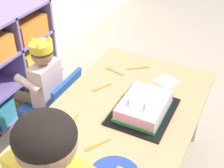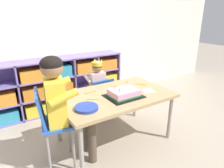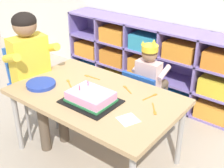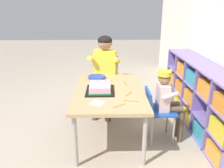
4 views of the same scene
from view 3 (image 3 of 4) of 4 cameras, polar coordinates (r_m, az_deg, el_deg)
The scene contains 15 objects.
ground at distance 2.52m, azimuth -2.92°, elevation -13.38°, with size 16.00×16.00×0.00m, color tan.
storage_cubby_shelf at distance 3.23m, azimuth 6.92°, elevation 3.80°, with size 1.99×0.32×0.80m.
activity_table at distance 2.22m, azimuth -3.24°, elevation -3.02°, with size 1.24×0.76×0.57m.
classroom_chair_blue at distance 2.61m, azimuth 6.09°, elevation -1.99°, with size 0.34×0.32×0.60m.
child_with_crown at distance 2.62m, azimuth 7.43°, elevation 1.82°, with size 0.30×0.31×0.84m.
classroom_chair_adult_side at distance 2.69m, azimuth -15.46°, elevation 0.77°, with size 0.36×0.38×0.78m.
adult_helper_seated at distance 2.51m, azimuth -14.78°, elevation 3.81°, with size 0.46×0.44×1.09m.
birthday_cake_on_tray at distance 2.08m, azimuth -4.07°, elevation -2.63°, with size 0.38×0.30×0.12m.
paper_plate_stack at distance 2.36m, azimuth -13.37°, elevation -0.03°, with size 0.22×0.22×0.03m, color #233DA3.
paper_napkin_square at distance 1.91m, azimuth 3.10°, elevation -6.79°, with size 0.12×0.12×0.00m, color white.
fork_scattered_mid_table at distance 2.37m, azimuth -8.19°, elevation 0.20°, with size 0.12×0.09×0.00m.
fork_near_child_seat at distance 2.26m, azimuth 2.87°, elevation -0.96°, with size 0.12×0.08×0.00m.
fork_at_table_front_edge at distance 2.44m, azimuth -3.99°, elevation 1.34°, with size 0.15×0.03×0.00m.
fork_by_napkin at distance 2.17m, azimuth 7.40°, elevation -2.39°, with size 0.05×0.14×0.00m.
fork_near_cake_tray at distance 2.03m, azimuth 8.02°, elevation -4.82°, with size 0.10×0.12×0.00m.
Camera 3 is at (1.27, -1.43, 1.65)m, focal length 47.96 mm.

